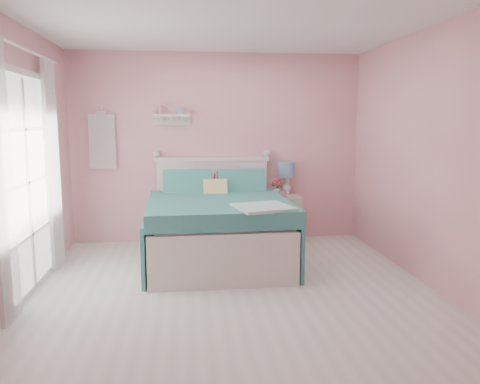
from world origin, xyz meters
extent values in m
plane|color=beige|center=(0.00, 0.00, 0.00)|extent=(4.50, 4.50, 0.00)
plane|color=pink|center=(0.00, 2.25, 1.30)|extent=(4.00, 0.00, 4.00)
plane|color=pink|center=(0.00, -2.25, 1.30)|extent=(4.00, 0.00, 4.00)
plane|color=pink|center=(-2.00, 0.00, 1.30)|extent=(0.00, 4.50, 4.50)
plane|color=pink|center=(2.00, 0.00, 1.30)|extent=(0.00, 4.50, 4.50)
plane|color=white|center=(0.00, 0.00, 2.60)|extent=(4.50, 4.50, 0.00)
cube|color=silver|center=(-0.07, 1.20, 0.21)|extent=(1.54, 2.01, 0.43)
cube|color=silver|center=(-0.08, 1.20, 0.51)|extent=(1.48, 1.94, 0.16)
cube|color=silver|center=(-0.07, 2.19, 0.56)|extent=(1.53, 0.07, 1.12)
cube|color=silver|center=(-0.08, 2.19, 1.15)|extent=(1.59, 0.09, 0.06)
cube|color=silver|center=(-0.07, 0.22, 0.28)|extent=(1.53, 0.06, 0.56)
cube|color=teal|center=(-0.07, 1.05, 0.68)|extent=(1.66, 1.75, 0.18)
cube|color=pink|center=(-0.43, 1.87, 0.79)|extent=(0.69, 0.30, 0.43)
cube|color=pink|center=(0.28, 1.87, 0.79)|extent=(0.69, 0.30, 0.43)
cube|color=#CCBC59|center=(-0.08, 1.59, 0.79)|extent=(0.31, 0.23, 0.31)
cube|color=beige|center=(0.90, 2.01, 0.32)|extent=(0.45, 0.42, 0.64)
cube|color=silver|center=(0.90, 1.82, 0.51)|extent=(0.39, 0.02, 0.16)
sphere|color=white|center=(0.90, 1.79, 0.51)|extent=(0.03, 0.03, 0.03)
cylinder|color=white|center=(0.95, 2.06, 0.65)|extent=(0.15, 0.15, 0.02)
cylinder|color=white|center=(0.95, 2.06, 0.78)|extent=(0.07, 0.07, 0.26)
cylinder|color=#7496C1|center=(0.95, 2.06, 1.00)|extent=(0.23, 0.23, 0.21)
imported|color=silver|center=(0.81, 2.05, 0.72)|extent=(0.17, 0.17, 0.15)
imported|color=#BD7F8B|center=(0.86, 1.91, 0.69)|extent=(0.13, 0.13, 0.09)
sphere|color=#CA455E|center=(0.81, 2.05, 0.87)|extent=(0.06, 0.06, 0.06)
sphere|color=#CA455E|center=(0.85, 2.07, 0.83)|extent=(0.06, 0.06, 0.06)
sphere|color=#CA455E|center=(0.77, 2.06, 0.84)|extent=(0.06, 0.06, 0.06)
sphere|color=#CA455E|center=(0.83, 2.02, 0.81)|extent=(0.06, 0.06, 0.06)
sphere|color=#CA455E|center=(0.78, 2.03, 0.82)|extent=(0.06, 0.06, 0.06)
cube|color=silver|center=(-0.62, 2.17, 1.75)|extent=(0.50, 0.14, 0.04)
cube|color=silver|center=(-0.62, 2.23, 1.68)|extent=(0.50, 0.03, 0.12)
cylinder|color=#D18C99|center=(-0.78, 2.17, 1.82)|extent=(0.06, 0.06, 0.10)
cube|color=#7496C1|center=(-0.51, 2.17, 1.80)|extent=(0.08, 0.06, 0.07)
cube|color=white|center=(-1.55, 2.18, 1.40)|extent=(0.34, 0.03, 0.72)
cube|color=silver|center=(-1.97, 0.40, 2.13)|extent=(0.04, 1.32, 0.06)
cube|color=silver|center=(-1.97, 0.40, 0.03)|extent=(0.04, 1.32, 0.06)
cube|color=silver|center=(-1.97, -0.23, 1.05)|extent=(0.04, 0.06, 2.10)
cube|color=silver|center=(-1.97, 1.03, 1.05)|extent=(0.04, 0.06, 2.10)
cube|color=white|center=(-1.97, 0.40, 1.08)|extent=(0.02, 1.20, 2.04)
cube|color=white|center=(-1.92, -0.34, 1.18)|extent=(0.04, 0.40, 2.32)
cube|color=white|center=(-1.92, 1.14, 1.18)|extent=(0.04, 0.40, 2.32)
camera|label=1|loc=(-0.44, -4.28, 1.67)|focal=35.00mm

